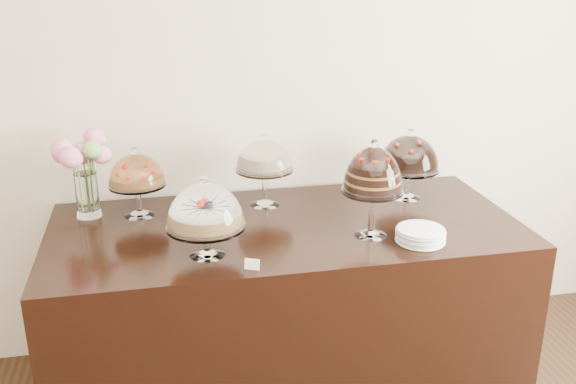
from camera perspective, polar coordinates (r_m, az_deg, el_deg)
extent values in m
cube|color=beige|center=(3.39, -0.42, 10.24)|extent=(5.00, 0.04, 3.00)
cube|color=black|center=(3.23, -0.19, -10.26)|extent=(2.20, 1.00, 0.90)
cone|color=white|center=(2.74, -7.19, -5.34)|extent=(0.15, 0.15, 0.02)
cylinder|color=white|center=(2.71, -7.25, -4.13)|extent=(0.03, 0.03, 0.10)
cylinder|color=white|center=(2.69, -7.30, -3.02)|extent=(0.33, 0.33, 0.01)
cylinder|color=#AE824D|center=(2.67, -7.34, -2.32)|extent=(0.28, 0.28, 0.06)
sphere|color=red|center=(2.69, -5.85, -1.23)|extent=(0.02, 0.02, 0.02)
sphere|color=red|center=(2.71, -8.67, -1.21)|extent=(0.02, 0.02, 0.02)
sphere|color=red|center=(2.59, -7.61, -2.15)|extent=(0.02, 0.02, 0.02)
sphere|color=white|center=(2.62, -7.50, 1.00)|extent=(0.04, 0.04, 0.04)
cone|color=white|center=(2.93, 7.31, -3.59)|extent=(0.15, 0.15, 0.02)
cylinder|color=white|center=(2.89, 7.40, -1.70)|extent=(0.03, 0.03, 0.18)
cylinder|color=white|center=(2.85, 7.49, 0.11)|extent=(0.27, 0.27, 0.01)
cylinder|color=black|center=(2.83, 7.55, 1.34)|extent=(0.21, 0.21, 0.12)
sphere|color=red|center=(2.84, 8.53, 2.83)|extent=(0.02, 0.02, 0.02)
sphere|color=red|center=(2.87, 7.49, 3.00)|extent=(0.02, 0.02, 0.02)
sphere|color=red|center=(2.83, 6.56, 2.85)|extent=(0.02, 0.02, 0.02)
sphere|color=red|center=(2.78, 6.67, 2.50)|extent=(0.02, 0.02, 0.02)
sphere|color=red|center=(2.76, 7.74, 2.31)|extent=(0.02, 0.02, 0.02)
sphere|color=red|center=(2.79, 8.68, 2.48)|extent=(0.02, 0.02, 0.02)
sphere|color=white|center=(2.79, 7.69, 4.28)|extent=(0.04, 0.04, 0.04)
cone|color=white|center=(3.26, -2.06, -0.92)|extent=(0.15, 0.15, 0.02)
cylinder|color=white|center=(3.23, -2.08, 0.60)|extent=(0.03, 0.03, 0.16)
cylinder|color=white|center=(3.20, -2.10, 2.04)|extent=(0.29, 0.29, 0.01)
cylinder|color=beige|center=(3.19, -2.11, 2.71)|extent=(0.22, 0.22, 0.07)
sphere|color=white|center=(3.15, -2.14, 4.89)|extent=(0.04, 0.04, 0.04)
cone|color=white|center=(3.41, 10.47, -0.28)|extent=(0.15, 0.15, 0.02)
cylinder|color=white|center=(3.39, 10.55, 0.94)|extent=(0.03, 0.03, 0.13)
cylinder|color=white|center=(3.36, 10.63, 2.07)|extent=(0.32, 0.32, 0.01)
cylinder|color=black|center=(3.35, 10.68, 2.84)|extent=(0.26, 0.26, 0.08)
sphere|color=red|center=(3.38, 11.68, 3.84)|extent=(0.02, 0.02, 0.02)
sphere|color=red|center=(3.36, 9.59, 3.87)|extent=(0.02, 0.02, 0.02)
sphere|color=red|center=(3.27, 10.94, 3.33)|extent=(0.02, 0.02, 0.02)
sphere|color=white|center=(3.31, 10.84, 5.18)|extent=(0.04, 0.04, 0.04)
cone|color=white|center=(3.21, -13.05, -1.79)|extent=(0.15, 0.15, 0.02)
cylinder|color=white|center=(3.18, -13.15, -0.52)|extent=(0.03, 0.03, 0.13)
cylinder|color=white|center=(3.16, -13.25, 0.67)|extent=(0.28, 0.28, 0.01)
cylinder|color=#B16C34|center=(3.15, -13.29, 1.08)|extent=(0.24, 0.24, 0.04)
sphere|color=red|center=(3.16, -12.20, 1.75)|extent=(0.02, 0.02, 0.02)
sphere|color=red|center=(3.20, -13.06, 1.93)|extent=(0.02, 0.02, 0.02)
sphere|color=red|center=(3.19, -14.17, 1.74)|extent=(0.02, 0.02, 0.02)
sphere|color=red|center=(3.13, -14.46, 1.37)|extent=(0.02, 0.02, 0.02)
sphere|color=red|center=(3.08, -13.60, 1.18)|extent=(0.02, 0.02, 0.02)
sphere|color=red|center=(3.10, -12.46, 1.37)|extent=(0.02, 0.02, 0.02)
sphere|color=white|center=(3.11, -13.49, 3.55)|extent=(0.04, 0.04, 0.04)
cylinder|color=white|center=(3.24, -17.42, -0.23)|extent=(0.11, 0.11, 0.22)
cylinder|color=#476B2D|center=(3.21, -16.80, 0.90)|extent=(0.01, 0.01, 0.27)
sphere|color=pink|center=(3.16, -16.29, 3.22)|extent=(0.09, 0.09, 0.09)
cylinder|color=#476B2D|center=(3.23, -17.08, 1.65)|extent=(0.01, 0.01, 0.33)
sphere|color=pink|center=(3.22, -16.85, 4.68)|extent=(0.10, 0.10, 0.10)
cylinder|color=#476B2D|center=(3.25, -17.52, 0.97)|extent=(0.01, 0.01, 0.26)
sphere|color=pink|center=(3.24, -17.75, 3.30)|extent=(0.11, 0.11, 0.11)
cylinder|color=#476B2D|center=(3.26, -18.39, 0.94)|extent=(0.01, 0.01, 0.26)
sphere|color=pink|center=(3.26, -19.47, 3.23)|extent=(0.09, 0.09, 0.09)
cylinder|color=#476B2D|center=(3.20, -18.35, 1.05)|extent=(0.01, 0.01, 0.31)
sphere|color=pink|center=(3.14, -19.45, 3.54)|extent=(0.10, 0.10, 0.10)
cylinder|color=#476B2D|center=(3.17, -18.03, 0.73)|extent=(0.01, 0.01, 0.29)
sphere|color=pink|center=(3.08, -18.81, 2.94)|extent=(0.10, 0.10, 0.10)
cylinder|color=#476B2D|center=(3.18, -17.19, 1.08)|extent=(0.01, 0.01, 0.31)
sphere|color=#6EAA52|center=(3.11, -17.07, 3.63)|extent=(0.08, 0.08, 0.08)
cylinder|color=white|center=(2.90, 11.66, -4.27)|extent=(0.21, 0.21, 0.01)
cylinder|color=white|center=(2.90, 11.67, -4.07)|extent=(0.20, 0.20, 0.01)
cylinder|color=white|center=(2.89, 11.69, -3.87)|extent=(0.21, 0.21, 0.01)
cylinder|color=white|center=(2.89, 11.70, -3.68)|extent=(0.20, 0.20, 0.01)
cylinder|color=white|center=(2.88, 11.72, -3.48)|extent=(0.21, 0.21, 0.01)
cylinder|color=white|center=(2.88, 11.73, -3.27)|extent=(0.20, 0.20, 0.01)
cube|color=white|center=(2.60, -3.23, -6.44)|extent=(0.06, 0.04, 0.04)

